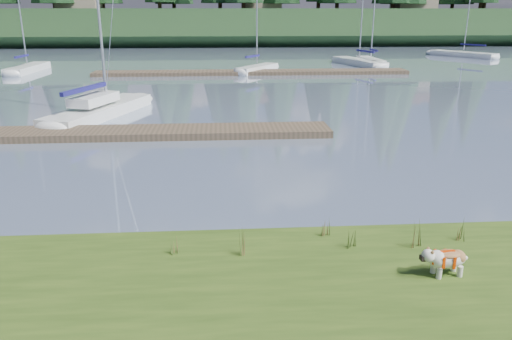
{
  "coord_description": "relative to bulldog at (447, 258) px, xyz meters",
  "views": [
    {
      "loc": [
        -0.63,
        -11.9,
        5.11
      ],
      "look_at": [
        0.17,
        -0.5,
        1.43
      ],
      "focal_mm": 35.0,
      "sensor_mm": 36.0,
      "label": 1
    }
  ],
  "objects": [
    {
      "name": "ridge",
      "position": [
        -3.51,
        76.83,
        1.8
      ],
      "size": [
        200.0,
        20.0,
        5.0
      ],
      "primitive_type": "cube",
      "color": "#1B3319",
      "rests_on": "ground"
    },
    {
      "name": "dock_far",
      "position": [
        -1.51,
        33.83,
        -0.55
      ],
      "size": [
        26.0,
        2.2,
        0.3
      ],
      "primitive_type": "cube",
      "color": "#4C3D2C",
      "rests_on": "ground"
    },
    {
      "name": "dock_near",
      "position": [
        -7.51,
        12.83,
        -0.55
      ],
      "size": [
        16.0,
        2.0,
        0.3
      ],
      "primitive_type": "cube",
      "color": "#4C3D2C",
      "rests_on": "ground"
    },
    {
      "name": "weed_2",
      "position": [
        -0.11,
        1.15,
        -0.09
      ],
      "size": [
        0.17,
        0.14,
        0.61
      ],
      "color": "#475B23",
      "rests_on": "bank"
    },
    {
      "name": "mud_lip",
      "position": [
        -3.51,
        2.23,
        -0.63
      ],
      "size": [
        60.0,
        0.5,
        0.14
      ],
      "primitive_type": "cube",
      "color": "#33281C",
      "rests_on": "ground"
    },
    {
      "name": "weed_0",
      "position": [
        -3.73,
        1.07,
        -0.09
      ],
      "size": [
        0.17,
        0.14,
        0.61
      ],
      "color": "#475B23",
      "rests_on": "bank"
    },
    {
      "name": "weed_3",
      "position": [
        -5.16,
        1.25,
        -0.16
      ],
      "size": [
        0.17,
        0.14,
        0.44
      ],
      "color": "#475B23",
      "rests_on": "bank"
    },
    {
      "name": "sailboat_bg_5",
      "position": [
        23.09,
        48.82,
        -0.38
      ],
      "size": [
        6.12,
        8.08,
        12.18
      ],
      "rotation": [
        0.0,
        0.0,
        2.15
      ],
      "color": "white",
      "rests_on": "ground"
    },
    {
      "name": "ground",
      "position": [
        -3.51,
        33.83,
        -0.7
      ],
      "size": [
        200.0,
        200.0,
        0.0
      ],
      "primitive_type": "plane",
      "color": "#7888A3",
      "rests_on": "ground"
    },
    {
      "name": "sailboat_bg_4",
      "position": [
        10.7,
        41.77,
        -0.37
      ],
      "size": [
        1.37,
        6.46,
        9.67
      ],
      "rotation": [
        0.0,
        0.0,
        1.59
      ],
      "color": "white",
      "rests_on": "ground"
    },
    {
      "name": "sailboat_bg_0",
      "position": [
        -20.72,
        37.5,
        -0.37
      ],
      "size": [
        1.77,
        7.65,
        11.07
      ],
      "rotation": [
        0.0,
        0.0,
        1.53
      ],
      "color": "white",
      "rests_on": "ground"
    },
    {
      "name": "weed_1",
      "position": [
        -1.91,
        1.83,
        -0.17
      ],
      "size": [
        0.17,
        0.14,
        0.43
      ],
      "color": "#475B23",
      "rests_on": "bank"
    },
    {
      "name": "sailboat_main",
      "position": [
        -9.99,
        17.67,
        -0.27
      ],
      "size": [
        4.48,
        8.79,
        12.55
      ],
      "rotation": [
        0.0,
        0.0,
        1.24
      ],
      "color": "white",
      "rests_on": "ground"
    },
    {
      "name": "weed_4",
      "position": [
        -1.47,
        1.2,
        -0.15
      ],
      "size": [
        0.17,
        0.14,
        0.46
      ],
      "color": "#475B23",
      "rests_on": "bank"
    },
    {
      "name": "weed_5",
      "position": [
        0.96,
        1.43,
        -0.11
      ],
      "size": [
        0.17,
        0.14,
        0.55
      ],
      "color": "#475B23",
      "rests_on": "bank"
    },
    {
      "name": "sailboat_bg_2",
      "position": [
        -0.72,
        35.64,
        -0.36
      ],
      "size": [
        4.5,
        5.88,
        9.59
      ],
      "rotation": [
        0.0,
        0.0,
        0.98
      ],
      "color": "white",
      "rests_on": "ground"
    },
    {
      "name": "bulldog",
      "position": [
        0.0,
        0.0,
        0.0
      ],
      "size": [
        0.93,
        0.45,
        0.55
      ],
      "rotation": [
        0.0,
        0.0,
        3.24
      ],
      "color": "silver",
      "rests_on": "bank"
    },
    {
      "name": "sailboat_bg_3",
      "position": [
        9.03,
        40.86,
        -0.37
      ],
      "size": [
        4.05,
        8.52,
        12.3
      ],
      "rotation": [
        0.0,
        0.0,
        1.87
      ],
      "color": "white",
      "rests_on": "ground"
    }
  ]
}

